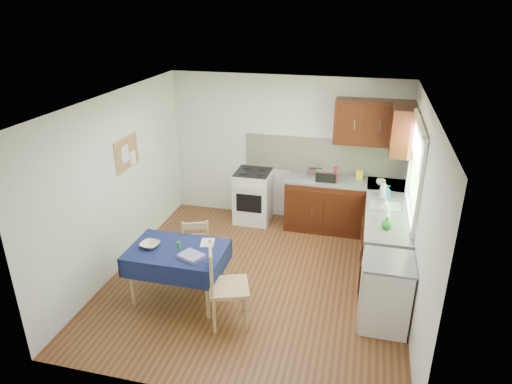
% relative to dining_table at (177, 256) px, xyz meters
% --- Properties ---
extents(floor, '(4.20, 4.20, 0.00)m').
position_rel_dining_table_xyz_m(floor, '(0.87, 0.64, -0.62)').
color(floor, '#4F2D15').
rests_on(floor, ground).
extents(ceiling, '(4.00, 4.20, 0.02)m').
position_rel_dining_table_xyz_m(ceiling, '(0.87, 0.64, 1.88)').
color(ceiling, white).
rests_on(ceiling, wall_back).
extents(wall_back, '(4.00, 0.02, 2.50)m').
position_rel_dining_table_xyz_m(wall_back, '(0.87, 2.74, 0.63)').
color(wall_back, white).
rests_on(wall_back, ground).
extents(wall_front, '(4.00, 0.02, 2.50)m').
position_rel_dining_table_xyz_m(wall_front, '(0.87, -1.46, 0.63)').
color(wall_front, white).
rests_on(wall_front, ground).
extents(wall_left, '(0.02, 4.20, 2.50)m').
position_rel_dining_table_xyz_m(wall_left, '(-1.13, 0.64, 0.63)').
color(wall_left, silver).
rests_on(wall_left, ground).
extents(wall_right, '(0.02, 4.20, 2.50)m').
position_rel_dining_table_xyz_m(wall_right, '(2.87, 0.64, 0.63)').
color(wall_right, white).
rests_on(wall_right, ground).
extents(base_cabinets, '(1.90, 2.30, 0.86)m').
position_rel_dining_table_xyz_m(base_cabinets, '(2.23, 1.90, -0.19)').
color(base_cabinets, '#361209').
rests_on(base_cabinets, ground).
extents(worktop_back, '(1.90, 0.60, 0.04)m').
position_rel_dining_table_xyz_m(worktop_back, '(1.92, 2.44, 0.26)').
color(worktop_back, slate).
rests_on(worktop_back, base_cabinets).
extents(worktop_right, '(0.60, 1.70, 0.04)m').
position_rel_dining_table_xyz_m(worktop_right, '(2.57, 1.29, 0.26)').
color(worktop_right, slate).
rests_on(worktop_right, base_cabinets).
extents(worktop_corner, '(0.60, 0.60, 0.04)m').
position_rel_dining_table_xyz_m(worktop_corner, '(2.57, 2.44, 0.26)').
color(worktop_corner, slate).
rests_on(worktop_corner, base_cabinets).
extents(splashback, '(2.70, 0.02, 0.60)m').
position_rel_dining_table_xyz_m(splashback, '(1.52, 2.73, 0.58)').
color(splashback, white).
rests_on(splashback, wall_back).
extents(upper_cabinets, '(1.20, 0.85, 0.70)m').
position_rel_dining_table_xyz_m(upper_cabinets, '(2.40, 2.44, 1.23)').
color(upper_cabinets, '#361209').
rests_on(upper_cabinets, wall_back).
extents(stove, '(0.60, 0.61, 0.92)m').
position_rel_dining_table_xyz_m(stove, '(0.37, 2.44, -0.16)').
color(stove, silver).
rests_on(stove, ground).
extents(window, '(0.04, 1.48, 1.26)m').
position_rel_dining_table_xyz_m(window, '(2.84, 1.34, 1.03)').
color(window, '#345E26').
rests_on(window, wall_right).
extents(fridge, '(0.58, 0.60, 0.89)m').
position_rel_dining_table_xyz_m(fridge, '(2.57, 0.09, -0.18)').
color(fridge, silver).
rests_on(fridge, ground).
extents(corkboard, '(0.04, 0.62, 0.47)m').
position_rel_dining_table_xyz_m(corkboard, '(-1.10, 0.94, 0.98)').
color(corkboard, tan).
rests_on(corkboard, wall_left).
extents(dining_table, '(1.20, 0.82, 0.73)m').
position_rel_dining_table_xyz_m(dining_table, '(0.00, 0.00, 0.00)').
color(dining_table, '#101E42').
rests_on(dining_table, ground).
extents(chair_far, '(0.52, 0.52, 0.90)m').
position_rel_dining_table_xyz_m(chair_far, '(0.03, 0.57, -0.15)').
color(chair_far, tan).
rests_on(chair_far, ground).
extents(chair_near, '(0.59, 0.59, 1.04)m').
position_rel_dining_table_xyz_m(chair_near, '(0.72, -0.33, -0.07)').
color(chair_near, tan).
rests_on(chair_near, ground).
extents(toaster, '(0.26, 0.16, 0.20)m').
position_rel_dining_table_xyz_m(toaster, '(1.43, 2.38, 0.37)').
color(toaster, silver).
rests_on(toaster, worktop_back).
extents(sandwich_press, '(0.33, 0.28, 0.19)m').
position_rel_dining_table_xyz_m(sandwich_press, '(1.61, 2.39, 0.37)').
color(sandwich_press, black).
rests_on(sandwich_press, worktop_back).
extents(sauce_bottle, '(0.06, 0.06, 0.25)m').
position_rel_dining_table_xyz_m(sauce_bottle, '(1.76, 2.33, 0.40)').
color(sauce_bottle, red).
rests_on(sauce_bottle, worktop_back).
extents(yellow_packet, '(0.12, 0.10, 0.14)m').
position_rel_dining_table_xyz_m(yellow_packet, '(2.14, 2.56, 0.35)').
color(yellow_packet, yellow).
rests_on(yellow_packet, worktop_back).
extents(dish_rack, '(0.42, 0.32, 0.20)m').
position_rel_dining_table_xyz_m(dish_rack, '(2.54, 1.54, 0.30)').
color(dish_rack, '#98989E').
rests_on(dish_rack, worktop_right).
extents(kettle, '(0.15, 0.15, 0.26)m').
position_rel_dining_table_xyz_m(kettle, '(2.52, 1.12, 0.39)').
color(kettle, silver).
rests_on(kettle, worktop_right).
extents(cup, '(0.14, 0.14, 0.09)m').
position_rel_dining_table_xyz_m(cup, '(2.46, 2.38, 0.32)').
color(cup, silver).
rests_on(cup, worktop_back).
extents(soap_bottle_a, '(0.14, 0.14, 0.28)m').
position_rel_dining_table_xyz_m(soap_bottle_a, '(2.50, 1.89, 0.42)').
color(soap_bottle_a, silver).
rests_on(soap_bottle_a, worktop_right).
extents(soap_bottle_b, '(0.10, 0.10, 0.19)m').
position_rel_dining_table_xyz_m(soap_bottle_b, '(2.56, 1.89, 0.37)').
color(soap_bottle_b, blue).
rests_on(soap_bottle_b, worktop_right).
extents(soap_bottle_c, '(0.19, 0.19, 0.17)m').
position_rel_dining_table_xyz_m(soap_bottle_c, '(2.54, 0.85, 0.36)').
color(soap_bottle_c, '#258A25').
rests_on(soap_bottle_c, worktop_right).
extents(plate_bowl, '(0.26, 0.26, 0.06)m').
position_rel_dining_table_xyz_m(plate_bowl, '(-0.35, -0.03, 0.13)').
color(plate_bowl, beige).
rests_on(plate_bowl, dining_table).
extents(book, '(0.22, 0.26, 0.02)m').
position_rel_dining_table_xyz_m(book, '(0.25, 0.20, 0.11)').
color(book, white).
rests_on(book, dining_table).
extents(spice_jar, '(0.05, 0.05, 0.09)m').
position_rel_dining_table_xyz_m(spice_jar, '(0.02, 0.02, 0.15)').
color(spice_jar, green).
rests_on(spice_jar, dining_table).
extents(tea_towel, '(0.34, 0.31, 0.05)m').
position_rel_dining_table_xyz_m(tea_towel, '(0.26, -0.16, 0.13)').
color(tea_towel, navy).
rests_on(tea_towel, dining_table).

